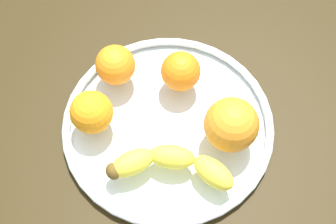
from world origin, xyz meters
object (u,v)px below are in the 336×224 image
object	(u,v)px
banana	(170,164)
orange_center	(92,112)
fruit_bowl	(168,124)
orange_front_left	(115,65)
orange_back_right	(181,71)
orange_back_left	(231,125)

from	to	relation	value
banana	orange_center	world-z (taller)	orange_center
fruit_bowl	orange_center	world-z (taller)	orange_center
fruit_bowl	orange_front_left	distance (cm)	11.98
banana	orange_center	size ratio (longest dim) A/B	2.95
banana	fruit_bowl	bearing A→B (deg)	-79.65
orange_front_left	orange_back_right	bearing A→B (deg)	168.51
orange_back_right	fruit_bowl	bearing A→B (deg)	69.60
orange_front_left	banana	bearing A→B (deg)	112.98
orange_center	orange_front_left	distance (cm)	8.65
banana	orange_front_left	bearing A→B (deg)	-54.19
banana	orange_back_left	distance (cm)	10.05
orange_center	banana	bearing A→B (deg)	141.52
orange_center	fruit_bowl	bearing A→B (deg)	175.38
orange_back_right	orange_back_left	bearing A→B (deg)	121.02
fruit_bowl	orange_center	size ratio (longest dim) A/B	5.06
orange_back_left	orange_back_right	xyz separation A→B (cm)	(6.01, -10.00, -0.86)
fruit_bowl	banana	size ratio (longest dim) A/B	1.71
fruit_bowl	orange_back_left	world-z (taller)	orange_back_left
orange_back_left	orange_front_left	distance (cm)	19.78
fruit_bowl	orange_back_right	xyz separation A→B (cm)	(-2.51, -6.75, 3.90)
banana	orange_center	distance (cm)	13.53
fruit_bowl	orange_back_left	xyz separation A→B (cm)	(-8.52, 3.26, 4.76)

